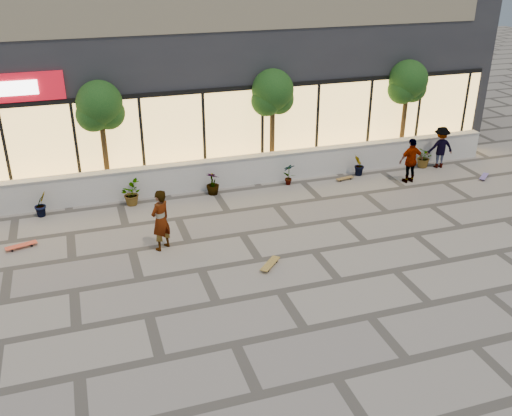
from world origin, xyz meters
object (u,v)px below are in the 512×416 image
object	(u,v)px
tree_east	(408,84)
skater_right_near	(411,161)
skateboard_left	(21,245)
skateboard_right_far	(484,176)
tree_mideast	(273,95)
skateboard_center	(270,264)
skater_right_far	(440,147)
tree_midwest	(100,109)
skater_center	(161,220)
skateboard_right_near	(345,178)

from	to	relation	value
tree_east	skater_right_near	xyz separation A→B (m)	(-1.05, -2.38, -2.16)
skateboard_left	skateboard_right_far	bearing A→B (deg)	-13.75
tree_mideast	skateboard_center	world-z (taller)	tree_mideast
tree_mideast	tree_east	bearing A→B (deg)	0.00
skater_right_near	skateboard_left	xyz separation A→B (m)	(-13.20, -0.94, -0.74)
skateboard_center	skater_right_far	bearing A→B (deg)	-15.96
tree_midwest	tree_mideast	xyz separation A→B (m)	(6.00, 0.00, 0.00)
skater_right_near	skateboard_right_far	bearing A→B (deg)	165.84
tree_midwest	skater_center	xyz separation A→B (m)	(1.08, -4.59, -2.09)
tree_mideast	skateboard_right_near	distance (m)	4.02
skateboard_center	skateboard_right_far	bearing A→B (deg)	-26.06
skater_center	skateboard_left	size ratio (longest dim) A/B	2.00
skater_right_far	skateboard_center	xyz separation A→B (m)	(-8.69, -5.08, -0.72)
tree_midwest	skateboard_left	world-z (taller)	tree_midwest
skater_right_near	skateboard_right_near	world-z (taller)	skater_right_near
skateboard_left	skater_right_far	bearing A→B (deg)	-7.89
tree_midwest	skater_right_near	xyz separation A→B (m)	(10.45, -2.38, -2.16)
tree_mideast	skateboard_right_near	size ratio (longest dim) A/B	5.35
tree_east	skater_right_far	xyz separation A→B (m)	(0.85, -1.40, -2.18)
tree_midwest	skateboard_right_near	xyz separation A→B (m)	(8.32, -1.50, -2.91)
tree_east	skateboard_right_near	world-z (taller)	tree_east
skater_right_near	skateboard_right_near	xyz separation A→B (m)	(-2.13, 0.88, -0.75)
tree_midwest	skateboard_right_near	distance (m)	8.95
skater_right_far	skateboard_right_far	xyz separation A→B (m)	(0.95, -1.53, -0.73)
tree_east	skater_right_far	distance (m)	2.73
tree_east	skater_center	bearing A→B (deg)	-156.23
skater_center	skateboard_center	size ratio (longest dim) A/B	2.32
skater_right_far	tree_mideast	bearing A→B (deg)	-5.65
skater_right_near	tree_mideast	bearing A→B (deg)	-31.37
skateboard_center	skater_right_near	bearing A→B (deg)	-15.16
skater_right_far	skateboard_right_far	distance (m)	1.94
tree_midwest	skater_center	distance (m)	5.15
tree_mideast	skater_right_near	xyz separation A→B (m)	(4.45, -2.38, -2.16)
tree_east	skateboard_right_near	bearing A→B (deg)	-154.72
skater_center	skateboard_right_far	size ratio (longest dim) A/B	2.58
tree_midwest	skater_right_near	bearing A→B (deg)	-12.84
tree_midwest	tree_mideast	distance (m)	6.00
skateboard_left	skateboard_right_near	world-z (taller)	skateboard_left
skateboard_center	skateboard_right_far	size ratio (longest dim) A/B	1.11
tree_east	skateboard_center	size ratio (longest dim) A/B	5.07
tree_east	skateboard_right_far	distance (m)	4.51
skater_right_far	skateboard_center	distance (m)	10.09
tree_east	skater_right_near	distance (m)	3.38
tree_midwest	skateboard_left	xyz separation A→B (m)	(-2.75, -3.33, -2.90)
tree_east	skater_right_far	world-z (taller)	tree_east
tree_midwest	skateboard_right_near	world-z (taller)	tree_midwest
skateboard_left	skateboard_center	bearing A→B (deg)	-41.37
tree_east	skater_right_far	size ratio (longest dim) A/B	2.43
tree_midwest	skateboard_right_near	bearing A→B (deg)	-10.22
skater_center	skateboard_left	xyz separation A→B (m)	(-3.83, 1.26, -0.81)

